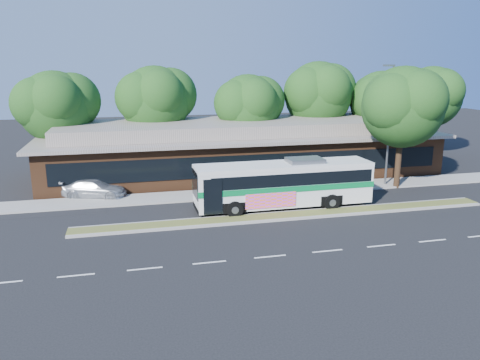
{
  "coord_description": "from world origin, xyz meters",
  "views": [
    {
      "loc": [
        -9.37,
        -25.25,
        9.14
      ],
      "look_at": [
        -2.7,
        2.55,
        2.0
      ],
      "focal_mm": 35.0,
      "sensor_mm": 36.0,
      "label": 1
    }
  ],
  "objects_px": {
    "transit_bus": "(284,181)",
    "sidewalk_tree": "(407,105)",
    "sedan": "(95,189)",
    "lamp_post": "(389,122)"
  },
  "relations": [
    {
      "from": "transit_bus",
      "to": "sedan",
      "type": "height_order",
      "value": "transit_bus"
    },
    {
      "from": "lamp_post",
      "to": "transit_bus",
      "type": "height_order",
      "value": "lamp_post"
    },
    {
      "from": "sedan",
      "to": "sidewalk_tree",
      "type": "bearing_deg",
      "value": -78.45
    },
    {
      "from": "sedan",
      "to": "sidewalk_tree",
      "type": "relative_size",
      "value": 0.49
    },
    {
      "from": "lamp_post",
      "to": "sedan",
      "type": "distance_m",
      "value": 21.97
    },
    {
      "from": "transit_bus",
      "to": "sedan",
      "type": "distance_m",
      "value": 13.31
    },
    {
      "from": "lamp_post",
      "to": "sidewalk_tree",
      "type": "distance_m",
      "value": 1.73
    },
    {
      "from": "lamp_post",
      "to": "transit_bus",
      "type": "distance_m",
      "value": 10.51
    },
    {
      "from": "transit_bus",
      "to": "sedan",
      "type": "bearing_deg",
      "value": 155.5
    },
    {
      "from": "transit_bus",
      "to": "sidewalk_tree",
      "type": "bearing_deg",
      "value": 15.88
    }
  ]
}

